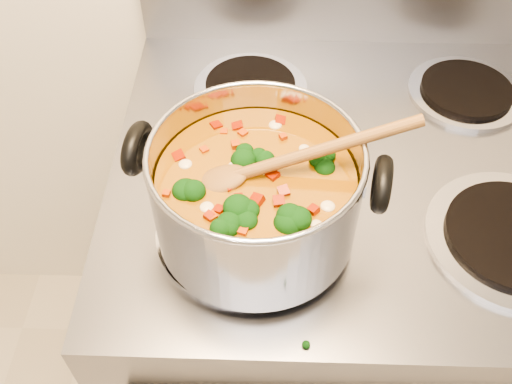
{
  "coord_description": "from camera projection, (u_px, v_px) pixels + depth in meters",
  "views": [
    {
      "loc": [
        -0.21,
        0.53,
        1.56
      ],
      "look_at": [
        -0.23,
        1.0,
        1.01
      ],
      "focal_mm": 40.0,
      "sensor_mm": 36.0,
      "label": 1
    }
  ],
  "objects": [
    {
      "name": "wooden_spoon",
      "position": [
        271.0,
        165.0,
        0.69
      ],
      "size": [
        0.28,
        0.08,
        0.09
      ],
      "rotation": [
        0.0,
        0.0,
        0.18
      ],
      "color": "brown",
      "rests_on": "stockpot"
    },
    {
      "name": "stockpot",
      "position": [
        256.0,
        194.0,
        0.73
      ],
      "size": [
        0.33,
        0.27,
        0.16
      ],
      "rotation": [
        0.0,
        0.0,
        -0.17
      ],
      "color": "#A8A8B1",
      "rests_on": "electric_range"
    },
    {
      "name": "electric_range",
      "position": [
        335.0,
        301.0,
        1.24
      ],
      "size": [
        0.79,
        0.71,
        1.08
      ],
      "color": "gray",
      "rests_on": "ground"
    },
    {
      "name": "cooktop_crumbs",
      "position": [
        351.0,
        179.0,
        0.86
      ],
      "size": [
        0.05,
        0.1,
        0.01
      ],
      "color": "black",
      "rests_on": "electric_range"
    }
  ]
}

